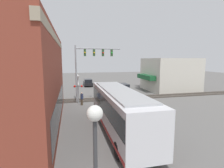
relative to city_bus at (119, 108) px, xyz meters
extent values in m
plane|color=#605E5B|center=(5.56, -2.80, -1.86)|extent=(120.00, 120.00, 0.00)
cube|color=gray|center=(2.23, 4.85, 5.47)|extent=(16.74, 0.36, 0.50)
cube|color=black|center=(2.23, 4.75, -0.16)|extent=(13.90, 0.12, 2.20)
cube|color=beige|center=(16.34, -14.54, 1.13)|extent=(8.09, 8.49, 5.99)
cube|color=#19592D|center=(16.34, -9.75, 0.74)|extent=(5.66, 1.20, 0.80)
cube|color=silver|center=(0.01, 0.00, -0.02)|extent=(11.45, 2.55, 2.83)
cube|color=black|center=(0.01, 0.00, 0.40)|extent=(11.22, 2.59, 1.19)
cube|color=#B21E1E|center=(0.01, 0.00, -1.27)|extent=(11.22, 2.58, 0.24)
cube|color=#A5A8AA|center=(0.01, 0.00, 1.45)|extent=(9.73, 2.17, 0.12)
cylinder|color=black|center=(3.53, 0.00, -1.36)|extent=(1.00, 2.57, 1.00)
cylinder|color=black|center=(-3.92, 0.00, -1.36)|extent=(1.00, 2.57, 1.00)
cylinder|color=gray|center=(10.54, 2.95, 1.93)|extent=(0.20, 0.20, 7.58)
cylinder|color=gray|center=(10.54, -0.08, 5.32)|extent=(0.16, 6.07, 0.16)
cube|color=#284723|center=(10.54, 1.74, 4.77)|extent=(0.30, 0.27, 0.90)
sphere|color=yellow|center=(10.38, 1.74, 4.77)|extent=(0.20, 0.20, 0.20)
cube|color=#284723|center=(10.54, 0.52, 4.77)|extent=(0.30, 0.27, 0.90)
sphere|color=yellow|center=(10.38, 0.52, 4.77)|extent=(0.20, 0.20, 0.20)
cube|color=#284723|center=(10.54, -0.69, 4.77)|extent=(0.30, 0.27, 0.90)
sphere|color=red|center=(10.38, -0.69, 4.77)|extent=(0.20, 0.20, 0.20)
cube|color=#284723|center=(10.54, -1.90, 4.77)|extent=(0.30, 0.27, 0.90)
sphere|color=green|center=(10.38, -1.90, 4.77)|extent=(0.20, 0.20, 0.20)
cylinder|color=gray|center=(9.77, 2.76, -0.06)|extent=(0.14, 0.14, 3.60)
cube|color=white|center=(9.77, 2.76, 1.24)|extent=(1.41, 0.06, 1.41)
cube|color=white|center=(9.77, 2.76, 1.24)|extent=(1.41, 0.06, 1.41)
cylinder|color=#38383A|center=(9.77, 2.76, 0.44)|extent=(0.08, 0.90, 0.08)
sphere|color=red|center=(9.72, 2.31, 0.44)|extent=(0.28, 0.28, 0.28)
sphere|color=red|center=(9.72, 3.21, 0.44)|extent=(0.28, 0.28, 0.28)
sphere|color=white|center=(-8.62, 3.10, 2.43)|extent=(0.44, 0.44, 0.44)
cube|color=#332D28|center=(11.56, -2.80, -1.85)|extent=(2.60, 60.00, 0.03)
cube|color=#6B6056|center=(10.85, -2.80, -1.79)|extent=(0.07, 60.00, 0.15)
cube|color=#6B6056|center=(12.28, -2.80, -1.79)|extent=(0.07, 60.00, 0.15)
cube|color=silver|center=(16.63, -5.40, -1.32)|extent=(4.82, 1.80, 0.57)
cube|color=black|center=(16.39, -5.40, -0.70)|extent=(2.65, 1.62, 0.67)
cylinder|color=black|center=(18.12, -5.40, -1.54)|extent=(0.64, 1.82, 0.64)
cylinder|color=black|center=(15.13, -5.40, -1.54)|extent=(0.64, 1.82, 0.64)
cube|color=black|center=(25.22, 0.00, -1.31)|extent=(4.40, 1.80, 0.59)
cube|color=black|center=(25.00, 0.00, -0.67)|extent=(2.42, 1.62, 0.69)
cylinder|color=black|center=(26.58, 0.00, -1.54)|extent=(0.64, 1.82, 0.64)
cylinder|color=black|center=(23.86, 0.00, -1.54)|extent=(0.64, 1.82, 0.64)
cylinder|color=#473828|center=(8.81, 2.38, -1.47)|extent=(0.28, 0.28, 0.79)
cylinder|color=#262D4C|center=(8.81, 2.38, -0.75)|extent=(0.34, 0.34, 0.66)
sphere|color=tan|center=(8.81, 2.38, -0.32)|extent=(0.21, 0.21, 0.21)
cylinder|color=#2D3351|center=(4.58, -2.12, -1.44)|extent=(0.28, 0.28, 0.85)
cylinder|color=#262D4C|center=(4.58, -2.12, -0.66)|extent=(0.34, 0.34, 0.71)
sphere|color=tan|center=(4.58, -2.12, -0.20)|extent=(0.23, 0.23, 0.23)
camera|label=1|loc=(-13.06, 3.69, 3.83)|focal=28.00mm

